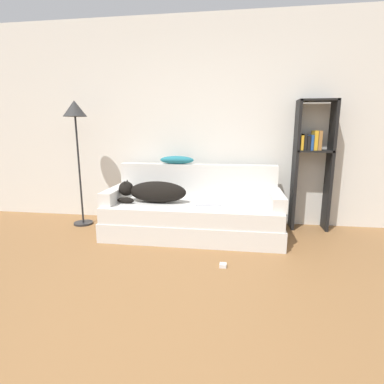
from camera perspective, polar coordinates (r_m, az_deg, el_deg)
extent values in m
plane|color=olive|center=(1.96, -12.10, -28.89)|extent=(20.00, 20.00, 0.00)
cube|color=silver|center=(4.14, 0.56, 13.01)|extent=(7.54, 0.06, 2.70)
cube|color=silver|center=(3.70, 0.23, -6.39)|extent=(2.09, 0.91, 0.22)
cube|color=silver|center=(3.63, 0.21, -3.43)|extent=(2.05, 0.87, 0.18)
cube|color=silver|center=(3.94, 1.03, 2.29)|extent=(2.05, 0.15, 0.42)
cube|color=silver|center=(3.84, -14.22, -0.36)|extent=(0.15, 0.72, 0.15)
cube|color=silver|center=(3.58, 15.72, -1.33)|extent=(0.15, 0.72, 0.15)
ellipsoid|color=black|center=(3.61, -6.55, 0.00)|extent=(0.69, 0.23, 0.26)
sphere|color=black|center=(3.72, -12.43, 0.65)|extent=(0.18, 0.18, 0.18)
cone|color=black|center=(3.67, -12.75, 1.52)|extent=(0.06, 0.06, 0.08)
cone|color=black|center=(3.76, -12.22, 1.79)|extent=(0.06, 0.06, 0.08)
ellipsoid|color=black|center=(3.64, -12.54, -1.55)|extent=(0.21, 0.06, 0.08)
cube|color=#B7B7BC|center=(3.54, 3.01, -2.16)|extent=(0.33, 0.24, 0.02)
ellipsoid|color=teal|center=(3.94, -2.90, 6.12)|extent=(0.45, 0.15, 0.10)
cube|color=black|center=(4.02, 19.01, 4.67)|extent=(0.04, 0.26, 1.62)
cube|color=black|center=(4.11, 24.76, 4.38)|extent=(0.04, 0.26, 1.62)
cube|color=black|center=(4.05, 22.83, 15.80)|extent=(0.43, 0.26, 0.02)
cube|color=black|center=(4.04, 22.13, 7.26)|extent=(0.43, 0.26, 0.02)
cube|color=gold|center=(3.99, 20.02, 8.83)|extent=(0.03, 0.20, 0.18)
cube|color=black|center=(3.99, 20.56, 8.91)|extent=(0.03, 0.20, 0.19)
cube|color=black|center=(4.00, 21.11, 8.72)|extent=(0.04, 0.20, 0.17)
cube|color=#234C93|center=(4.01, 21.66, 8.76)|extent=(0.03, 0.20, 0.18)
cube|color=gold|center=(4.02, 22.28, 9.09)|extent=(0.04, 0.20, 0.24)
cube|color=olive|center=(4.03, 22.94, 9.04)|extent=(0.04, 0.20, 0.24)
cylinder|color=#232326|center=(4.37, -19.96, -5.57)|extent=(0.25, 0.25, 0.02)
cylinder|color=#232326|center=(4.22, -20.65, 3.71)|extent=(0.02, 0.02, 1.40)
cone|color=#333333|center=(4.19, -21.47, 14.59)|extent=(0.29, 0.29, 0.20)
cube|color=silver|center=(2.91, 5.93, -13.72)|extent=(0.06, 0.06, 0.03)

